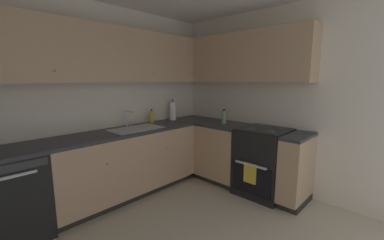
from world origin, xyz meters
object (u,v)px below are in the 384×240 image
at_px(soap_bottle, 152,117).
at_px(oil_bottle, 224,117).
at_px(oven_range, 264,161).
at_px(dishwasher, 9,198).
at_px(paper_towel_roll, 173,111).

height_order(soap_bottle, oil_bottle, oil_bottle).
xyz_separation_m(oven_range, soap_bottle, (-0.74, 1.48, 0.53)).
bearing_deg(soap_bottle, oil_bottle, -48.82).
bearing_deg(oil_bottle, soap_bottle, 131.18).
distance_m(dishwasher, oil_bottle, 2.70).
bearing_deg(oil_bottle, dishwasher, 165.99).
xyz_separation_m(soap_bottle, paper_towel_roll, (0.41, -0.02, 0.05)).
relative_size(oven_range, oil_bottle, 4.78).
bearing_deg(paper_towel_roll, dishwasher, -175.93).
xyz_separation_m(soap_bottle, oil_bottle, (0.72, -0.82, 0.01)).
relative_size(soap_bottle, paper_towel_roll, 0.61).
xyz_separation_m(dishwasher, soap_bottle, (1.85, 0.18, 0.56)).
distance_m(oven_range, paper_towel_roll, 1.61).
xyz_separation_m(dishwasher, oil_bottle, (2.57, -0.64, 0.56)).
relative_size(oven_range, paper_towel_roll, 2.96).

